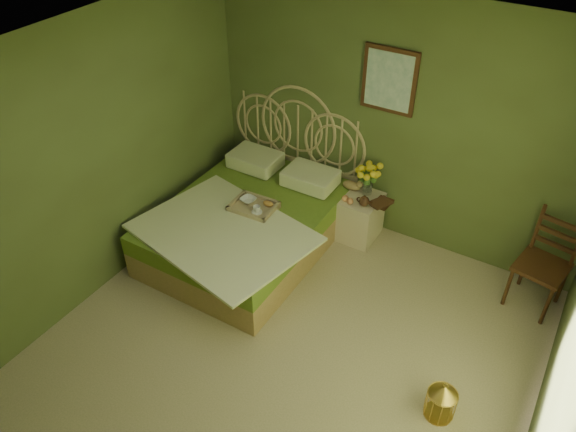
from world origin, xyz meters
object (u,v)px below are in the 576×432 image
Objects in this scene: bed at (250,220)px; nightstand at (359,209)px; birdcage at (441,401)px; chair at (546,256)px.

nightstand is at bearing 38.90° from bed.
bed is 2.64m from birdcage.
chair is at bearing 78.42° from birdcage.
birdcage is at bearing -21.91° from bed.
chair is at bearing 14.46° from bed.
bed is at bearing -154.83° from chair.
bed reaches higher than chair.
chair is (2.80, 0.72, 0.23)m from bed.
chair reaches higher than birdcage.
bed is 2.37× the size of chair.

